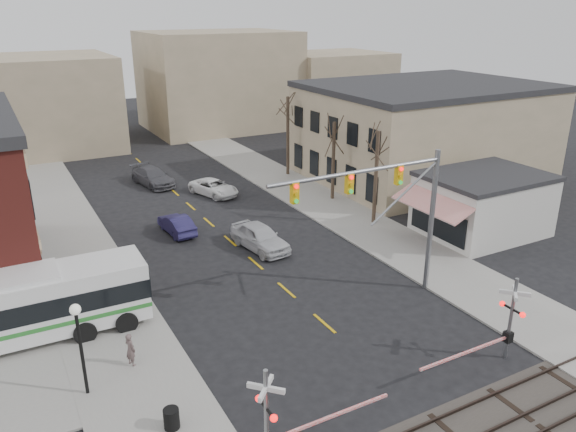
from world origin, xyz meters
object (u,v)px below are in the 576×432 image
object	(u,v)px
transit_bus	(3,311)
street_lamp	(78,330)
car_b	(177,224)
car_d	(153,177)
trash_bin	(171,418)
car_a	(260,237)
car_c	(214,188)
rr_crossing_west	(278,417)
traffic_signal_mast	(393,199)
pedestrian_near	(130,349)
pedestrian_far	(90,298)
rr_crossing_east	(504,322)

from	to	relation	value
transit_bus	street_lamp	size ratio (longest dim) A/B	3.18
car_b	car_d	bearing A→B (deg)	-102.09
trash_bin	car_b	distance (m)	19.78
transit_bus	car_d	xyz separation A→B (m)	(13.02, 21.58, -1.11)
car_a	car_c	size ratio (longest dim) A/B	1.06
rr_crossing_west	trash_bin	distance (m)	4.55
street_lamp	car_a	size ratio (longest dim) A/B	0.83
traffic_signal_mast	car_a	xyz separation A→B (m)	(-3.05, 9.36, -4.90)
traffic_signal_mast	car_b	world-z (taller)	traffic_signal_mast
street_lamp	trash_bin	distance (m)	5.04
car_b	pedestrian_near	xyz separation A→B (m)	(-6.67, -14.06, 0.22)
trash_bin	pedestrian_far	xyz separation A→B (m)	(-1.05, 9.96, 0.55)
street_lamp	car_a	world-z (taller)	street_lamp
rr_crossing_west	street_lamp	distance (m)	8.73
rr_crossing_east	car_a	distance (m)	16.78
traffic_signal_mast	trash_bin	world-z (taller)	traffic_signal_mast
street_lamp	car_c	bearing A→B (deg)	57.03
trash_bin	car_a	bearing A→B (deg)	52.81
car_b	pedestrian_far	world-z (taller)	pedestrian_far
traffic_signal_mast	car_c	xyz separation A→B (m)	(-1.55, 21.30, -5.10)
traffic_signal_mast	rr_crossing_east	distance (m)	7.92
car_a	car_c	bearing A→B (deg)	74.69
car_b	car_d	size ratio (longest dim) A/B	0.76
traffic_signal_mast	car_a	bearing A→B (deg)	108.08
transit_bus	car_d	bearing A→B (deg)	58.90
rr_crossing_west	pedestrian_far	world-z (taller)	rr_crossing_west
car_a	car_b	bearing A→B (deg)	118.69
traffic_signal_mast	car_b	size ratio (longest dim) A/B	2.47
street_lamp	pedestrian_near	xyz separation A→B (m)	(2.08, 1.07, -2.17)
rr_crossing_east	car_b	bearing A→B (deg)	110.22
street_lamp	pedestrian_near	distance (m)	3.19
trash_bin	pedestrian_far	bearing A→B (deg)	96.00
street_lamp	car_d	xyz separation A→B (m)	(10.45, 27.04, -2.29)
car_a	pedestrian_far	distance (m)	11.85
car_a	traffic_signal_mast	bearing A→B (deg)	-80.07
car_b	pedestrian_near	distance (m)	15.56
rr_crossing_west	car_d	size ratio (longest dim) A/B	1.05
car_d	pedestrian_near	size ratio (longest dim) A/B	3.45
car_a	car_d	distance (m)	17.29
rr_crossing_east	trash_bin	world-z (taller)	rr_crossing_east
street_lamp	pedestrian_far	world-z (taller)	street_lamp
street_lamp	car_b	bearing A→B (deg)	59.95
car_d	pedestrian_far	distance (m)	22.61
rr_crossing_west	rr_crossing_east	xyz separation A→B (m)	(11.50, 0.60, 0.00)
traffic_signal_mast	car_b	bearing A→B (deg)	115.55
rr_crossing_west	pedestrian_near	world-z (taller)	rr_crossing_west
rr_crossing_east	car_c	bearing A→B (deg)	95.05
transit_bus	pedestrian_near	size ratio (longest dim) A/B	8.41
street_lamp	transit_bus	bearing A→B (deg)	115.18
pedestrian_near	pedestrian_far	distance (m)	5.32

